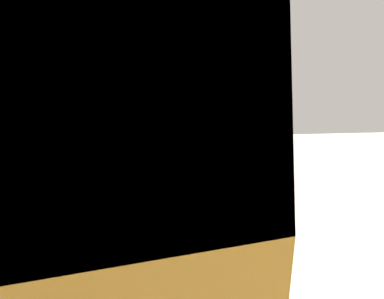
# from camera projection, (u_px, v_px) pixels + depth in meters

# --- Properties ---
(wall_back) EXTENTS (3.98, 0.12, 2.83)m
(wall_back) POSITION_uv_depth(u_px,v_px,m) (73.00, 70.00, 1.66)
(wall_back) COLOR beige
(wall_back) RESTS_ON ground_plane
(oven_range) EXTENTS (0.67, 0.69, 1.09)m
(oven_range) POSITION_uv_depth(u_px,v_px,m) (172.00, 151.00, 3.41)
(oven_range) COLOR #B7BABF
(oven_range) RESTS_ON ground_plane
(microwave) EXTENTS (0.51, 0.34, 0.33)m
(microwave) POSITION_uv_depth(u_px,v_px,m) (162.00, 137.00, 1.96)
(microwave) COLOR white
(microwave) RESTS_ON counter_run
(bowl) EXTENTS (0.19, 0.19, 0.05)m
(bowl) POSITION_uv_depth(u_px,v_px,m) (184.00, 128.00, 2.51)
(bowl) COLOR #4C8CBF
(bowl) RESTS_ON counter_run
(kettle) EXTENTS (0.21, 0.16, 0.17)m
(kettle) POSITION_uv_depth(u_px,v_px,m) (200.00, 228.00, 1.41)
(kettle) COLOR #B7BABF
(kettle) RESTS_ON counter_run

